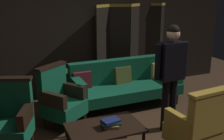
% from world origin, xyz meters
% --- Properties ---
extents(back_wall, '(7.20, 0.10, 2.80)m').
position_xyz_m(back_wall, '(0.00, 2.45, 1.40)').
color(back_wall, black).
rests_on(back_wall, ground_plane).
extents(folding_screen, '(2.10, 0.43, 1.90)m').
position_xyz_m(folding_screen, '(1.26, 2.36, 0.99)').
color(folding_screen, black).
rests_on(folding_screen, ground_plane).
extents(velvet_couch, '(2.12, 0.78, 0.88)m').
position_xyz_m(velvet_couch, '(0.55, 1.45, 0.45)').
color(velvet_couch, black).
rests_on(velvet_couch, ground_plane).
extents(coffee_table, '(1.00, 0.64, 0.42)m').
position_xyz_m(coffee_table, '(-0.44, 0.02, 0.37)').
color(coffee_table, black).
rests_on(coffee_table, ground_plane).
extents(armchair_gilt_accent, '(0.62, 0.62, 1.04)m').
position_xyz_m(armchair_gilt_accent, '(0.60, -0.57, 0.49)').
color(armchair_gilt_accent, '#B78E33').
rests_on(armchair_gilt_accent, ground_plane).
extents(armchair_wing_left, '(0.75, 0.75, 1.04)m').
position_xyz_m(armchair_wing_left, '(-1.61, 0.60, 0.49)').
color(armchair_wing_left, black).
rests_on(armchair_wing_left, ground_plane).
extents(armchair_wing_right, '(0.81, 0.80, 1.04)m').
position_xyz_m(armchair_wing_right, '(-0.81, 1.04, 0.49)').
color(armchair_wing_right, black).
rests_on(armchair_wing_right, ground_plane).
extents(standing_figure, '(0.59, 0.24, 1.70)m').
position_xyz_m(standing_figure, '(0.76, 0.27, 1.03)').
color(standing_figure, black).
rests_on(standing_figure, ground_plane).
extents(potted_plant, '(0.51, 0.51, 0.80)m').
position_xyz_m(potted_plant, '(-0.64, 1.95, 0.46)').
color(potted_plant, brown).
rests_on(potted_plant, ground_plane).
extents(book_tan_leather, '(0.24, 0.22, 0.04)m').
position_xyz_m(book_tan_leather, '(-0.37, -0.02, 0.44)').
color(book_tan_leather, '#9E7A47').
rests_on(book_tan_leather, coffee_table).
extents(book_green_cloth, '(0.27, 0.17, 0.03)m').
position_xyz_m(book_green_cloth, '(-0.37, -0.02, 0.47)').
color(book_green_cloth, '#1E4C28').
rests_on(book_green_cloth, book_tan_leather).
extents(book_navy_cloth, '(0.25, 0.20, 0.04)m').
position_xyz_m(book_navy_cloth, '(-0.37, -0.02, 0.51)').
color(book_navy_cloth, navy).
rests_on(book_navy_cloth, book_green_cloth).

